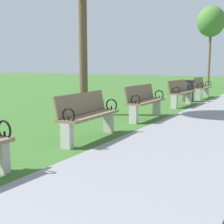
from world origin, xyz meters
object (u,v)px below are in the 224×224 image
at_px(trash_bin, 188,91).
at_px(park_bench_4, 144,101).
at_px(park_bench_6, 202,87).
at_px(tree_2, 211,22).
at_px(park_bench_5, 181,92).
at_px(park_bench_3, 88,115).

bearing_deg(trash_bin, park_bench_4, -88.09).
height_order(park_bench_6, tree_2, tree_2).
bearing_deg(trash_bin, tree_2, 97.85).
bearing_deg(park_bench_5, tree_2, 97.58).
relative_size(park_bench_5, trash_bin, 1.92).
bearing_deg(park_bench_3, park_bench_4, 90.00).
distance_m(park_bench_3, trash_bin, 7.03).
xyz_separation_m(park_bench_5, park_bench_6, (0.00, 2.83, 0.00)).
relative_size(park_bench_4, tree_2, 0.32).
height_order(park_bench_3, park_bench_4, same).
distance_m(tree_2, trash_bin, 8.57).
height_order(park_bench_4, tree_2, tree_2).
xyz_separation_m(park_bench_3, trash_bin, (-0.15, 7.02, -0.06)).
height_order(tree_2, trash_bin, tree_2).
distance_m(park_bench_4, park_bench_6, 5.86).
distance_m(park_bench_5, park_bench_6, 2.83).
bearing_deg(park_bench_6, park_bench_3, -90.00).
distance_m(park_bench_4, tree_2, 12.69).
bearing_deg(park_bench_4, park_bench_6, 90.00).
bearing_deg(trash_bin, park_bench_6, 84.18).
bearing_deg(park_bench_6, park_bench_5, -90.00).
bearing_deg(tree_2, trash_bin, -82.15).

